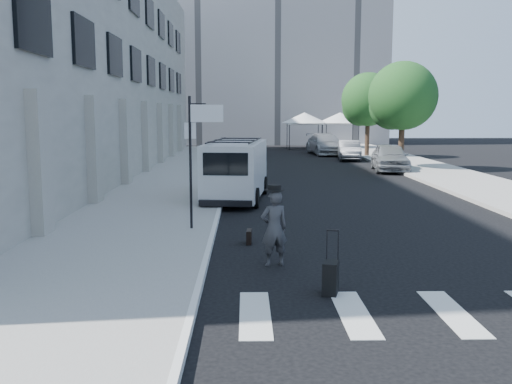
{
  "coord_description": "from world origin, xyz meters",
  "views": [
    {
      "loc": [
        -1.15,
        -11.83,
        3.23
      ],
      "look_at": [
        -0.89,
        1.94,
        1.3
      ],
      "focal_mm": 40.0,
      "sensor_mm": 36.0,
      "label": 1
    }
  ],
  "objects_px": {
    "cargo_van": "(237,170)",
    "parked_car_b": "(349,150)",
    "parked_car_a": "(390,157)",
    "parked_car_c": "(326,144)",
    "businessman": "(274,228)",
    "briefcase": "(249,237)",
    "suitcase": "(331,278)"
  },
  "relations": [
    {
      "from": "suitcase",
      "to": "briefcase",
      "type": "bearing_deg",
      "value": 125.48
    },
    {
      "from": "businessman",
      "to": "briefcase",
      "type": "xyz_separation_m",
      "value": [
        -0.51,
        2.07,
        -0.64
      ]
    },
    {
      "from": "parked_car_a",
      "to": "parked_car_c",
      "type": "bearing_deg",
      "value": 105.45
    },
    {
      "from": "businessman",
      "to": "suitcase",
      "type": "bearing_deg",
      "value": 98.46
    },
    {
      "from": "briefcase",
      "to": "suitcase",
      "type": "xyz_separation_m",
      "value": [
        1.43,
        -4.0,
        0.13
      ]
    },
    {
      "from": "briefcase",
      "to": "suitcase",
      "type": "bearing_deg",
      "value": -66.99
    },
    {
      "from": "suitcase",
      "to": "parked_car_c",
      "type": "xyz_separation_m",
      "value": [
        4.63,
        33.71,
        0.49
      ]
    },
    {
      "from": "suitcase",
      "to": "parked_car_a",
      "type": "distance_m",
      "value": 22.24
    },
    {
      "from": "parked_car_c",
      "to": "businessman",
      "type": "bearing_deg",
      "value": -105.95
    },
    {
      "from": "parked_car_b",
      "to": "parked_car_c",
      "type": "xyz_separation_m",
      "value": [
        -0.9,
        5.05,
        0.13
      ]
    },
    {
      "from": "businessman",
      "to": "cargo_van",
      "type": "distance_m",
      "value": 9.31
    },
    {
      "from": "parked_car_a",
      "to": "parked_car_c",
      "type": "height_order",
      "value": "parked_car_c"
    },
    {
      "from": "briefcase",
      "to": "parked_car_a",
      "type": "bearing_deg",
      "value": 68.87
    },
    {
      "from": "cargo_van",
      "to": "parked_car_b",
      "type": "distance_m",
      "value": 18.98
    },
    {
      "from": "cargo_van",
      "to": "parked_car_c",
      "type": "distance_m",
      "value": 23.44
    },
    {
      "from": "businessman",
      "to": "parked_car_c",
      "type": "bearing_deg",
      "value": -116.83
    },
    {
      "from": "parked_car_b",
      "to": "suitcase",
      "type": "bearing_deg",
      "value": -93.94
    },
    {
      "from": "businessman",
      "to": "parked_car_a",
      "type": "xyz_separation_m",
      "value": [
        7.35,
        19.35,
        -0.03
      ]
    },
    {
      "from": "suitcase",
      "to": "parked_car_b",
      "type": "relative_size",
      "value": 0.28
    },
    {
      "from": "cargo_van",
      "to": "parked_car_a",
      "type": "height_order",
      "value": "cargo_van"
    },
    {
      "from": "briefcase",
      "to": "cargo_van",
      "type": "relative_size",
      "value": 0.08
    },
    {
      "from": "briefcase",
      "to": "parked_car_b",
      "type": "distance_m",
      "value": 25.64
    },
    {
      "from": "parked_car_a",
      "to": "parked_car_b",
      "type": "bearing_deg",
      "value": 104.15
    },
    {
      "from": "briefcase",
      "to": "parked_car_c",
      "type": "relative_size",
      "value": 0.08
    },
    {
      "from": "businessman",
      "to": "parked_car_a",
      "type": "bearing_deg",
      "value": -127.72
    },
    {
      "from": "businessman",
      "to": "parked_car_b",
      "type": "bearing_deg",
      "value": -120.49
    },
    {
      "from": "briefcase",
      "to": "businessman",
      "type": "bearing_deg",
      "value": -72.72
    },
    {
      "from": "parked_car_b",
      "to": "parked_car_c",
      "type": "height_order",
      "value": "parked_car_c"
    },
    {
      "from": "businessman",
      "to": "parked_car_c",
      "type": "xyz_separation_m",
      "value": [
        5.55,
        31.78,
        -0.01
      ]
    },
    {
      "from": "businessman",
      "to": "parked_car_b",
      "type": "xyz_separation_m",
      "value": [
        6.45,
        26.74,
        -0.14
      ]
    },
    {
      "from": "suitcase",
      "to": "parked_car_c",
      "type": "height_order",
      "value": "parked_car_c"
    },
    {
      "from": "parked_car_c",
      "to": "cargo_van",
      "type": "bearing_deg",
      "value": -112.1
    }
  ]
}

